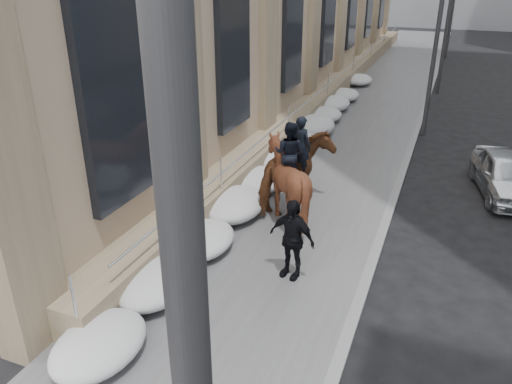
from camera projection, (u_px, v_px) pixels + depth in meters
ground at (219, 315)px, 10.30m from camera, size 140.00×140.00×0.00m
sidewalk at (333, 155)px, 18.73m from camera, size 5.00×80.00×0.12m
curb at (405, 165)px, 17.85m from camera, size 0.24×80.00×0.12m
streetlight_mid at (435, 21)px, 19.30m from camera, size 1.71×0.24×8.00m
traffic_signal at (430, 17)px, 26.53m from camera, size 4.10×0.22×6.00m
snow_bank at (282, 157)px, 17.43m from camera, size 1.70×18.10×0.76m
mounted_horse_left at (296, 172)px, 14.08m from camera, size 1.90×2.78×2.73m
mounted_horse_right at (287, 180)px, 13.34m from camera, size 1.89×2.11×2.79m
pedestrian at (292, 239)px, 11.03m from camera, size 1.19×0.70×1.90m
car_silver at (506, 175)px, 15.44m from camera, size 2.31×4.12×1.32m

